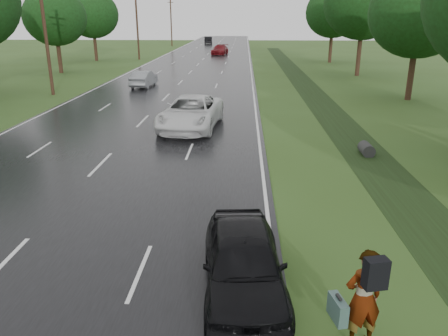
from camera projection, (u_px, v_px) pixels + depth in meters
name	position (u px, v px, depth m)	size (l,w,h in m)	color
road	(195.00, 67.00, 53.17)	(14.00, 180.00, 0.04)	black
edge_stripe_east	(251.00, 67.00, 52.88)	(0.12, 180.00, 0.01)	silver
edge_stripe_west	(140.00, 67.00, 53.45)	(0.12, 180.00, 0.01)	silver
center_line	(195.00, 67.00, 53.17)	(0.12, 180.00, 0.01)	silver
drainage_ditch	(330.00, 113.00, 27.87)	(2.20, 120.00, 0.56)	black
utility_pole_mid	(44.00, 26.00, 33.00)	(1.60, 0.26, 10.00)	#332115
utility_pole_far	(137.00, 22.00, 61.30)	(1.60, 0.26, 10.00)	#332115
utility_pole_distant	(171.00, 20.00, 89.60)	(1.60, 0.26, 10.00)	#332115
tree_east_c	(420.00, 13.00, 30.58)	(7.00, 7.00, 9.29)	#332115
tree_east_d	(364.00, 3.00, 43.47)	(8.00, 8.00, 10.76)	#332115
tree_east_f	(333.00, 13.00, 56.95)	(7.20, 7.20, 9.62)	#332115
tree_west_d	(55.00, 17.00, 46.21)	(6.60, 6.60, 8.80)	#332115
tree_west_f	(92.00, 15.00, 59.34)	(7.00, 7.00, 9.29)	#332115
pedestrian	(362.00, 297.00, 7.98)	(1.00, 0.76, 2.01)	#A5998C
white_pickup	(191.00, 113.00, 23.88)	(2.87, 6.23, 1.73)	silver
dark_sedan	(243.00, 262.00, 9.59)	(1.76, 4.36, 1.49)	black
silver_sedan	(144.00, 79.00, 38.22)	(1.46, 4.20, 1.38)	gray
far_car_red	(220.00, 50.00, 70.52)	(2.13, 5.24, 1.52)	maroon
far_car_dark	(208.00, 40.00, 97.84)	(1.67, 4.78, 1.58)	black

